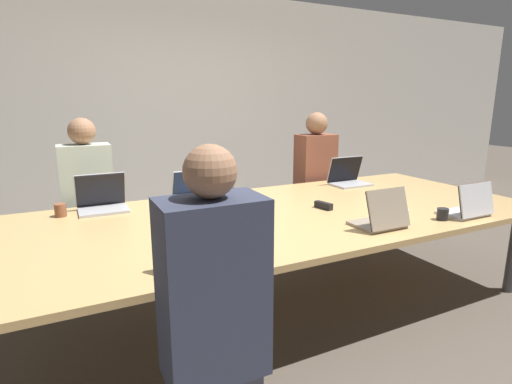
# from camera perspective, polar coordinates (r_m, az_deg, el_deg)

# --- Properties ---
(ground_plane) EXTENTS (24.00, 24.00, 0.00)m
(ground_plane) POSITION_cam_1_polar(r_m,az_deg,el_deg) (3.19, 3.48, -15.54)
(ground_plane) COLOR brown
(curtain_wall) EXTENTS (12.00, 0.06, 2.80)m
(curtain_wall) POSITION_cam_1_polar(r_m,az_deg,el_deg) (5.11, -10.56, 11.43)
(curtain_wall) COLOR beige
(curtain_wall) RESTS_ON ground_plane
(conference_table) EXTENTS (3.90, 1.66, 0.72)m
(conference_table) POSITION_cam_1_polar(r_m,az_deg,el_deg) (2.93, 3.66, -3.77)
(conference_table) COLOR tan
(conference_table) RESTS_ON ground_plane
(laptop_far_right) EXTENTS (0.36, 0.27, 0.27)m
(laptop_far_right) POSITION_cam_1_polar(r_m,az_deg,el_deg) (3.96, 12.96, 2.14)
(laptop_far_right) COLOR #B7B7BC
(laptop_far_right) RESTS_ON conference_table
(person_far_right) EXTENTS (0.40, 0.24, 1.40)m
(person_far_right) POSITION_cam_1_polar(r_m,az_deg,el_deg) (4.31, 8.40, 1.66)
(person_far_right) COLOR #2D2D38
(person_far_right) RESTS_ON ground_plane
(laptop_near_right) EXTENTS (0.32, 0.24, 0.24)m
(laptop_near_right) POSITION_cam_1_polar(r_m,az_deg,el_deg) (3.18, 28.17, -1.85)
(laptop_near_right) COLOR silver
(laptop_near_right) RESTS_ON conference_table
(cup_near_right) EXTENTS (0.08, 0.08, 0.08)m
(cup_near_right) POSITION_cam_1_polar(r_m,az_deg,el_deg) (3.01, 25.10, -2.88)
(cup_near_right) COLOR #232328
(cup_near_right) RESTS_ON conference_table
(laptop_near_left) EXTENTS (0.34, 0.25, 0.25)m
(laptop_near_left) POSITION_cam_1_polar(r_m,az_deg,el_deg) (2.00, -8.10, -8.56)
(laptop_near_left) COLOR #333338
(laptop_near_left) RESTS_ON conference_table
(person_near_left) EXTENTS (0.40, 0.24, 1.37)m
(person_near_left) POSITION_cam_1_polar(r_m,az_deg,el_deg) (1.66, -6.01, -18.21)
(person_near_left) COLOR #2D2D38
(person_near_left) RESTS_ON ground_plane
(cup_near_left) EXTENTS (0.07, 0.07, 0.09)m
(cup_near_left) POSITION_cam_1_polar(r_m,az_deg,el_deg) (2.09, -1.32, -8.23)
(cup_near_left) COLOR brown
(cup_near_left) RESTS_ON conference_table
(bottle_near_left) EXTENTS (0.07, 0.07, 0.25)m
(bottle_near_left) POSITION_cam_1_polar(r_m,az_deg,el_deg) (2.17, -1.97, -5.59)
(bottle_near_left) COLOR #ADD1E0
(bottle_near_left) RESTS_ON conference_table
(laptop_far_left) EXTENTS (0.35, 0.27, 0.27)m
(laptop_far_left) POSITION_cam_1_polar(r_m,az_deg,el_deg) (3.17, -21.13, -1.05)
(laptop_far_left) COLOR #B7B7BC
(laptop_far_left) RESTS_ON conference_table
(person_far_left) EXTENTS (0.40, 0.24, 1.39)m
(person_far_left) POSITION_cam_1_polar(r_m,az_deg,el_deg) (3.61, -22.76, -1.64)
(person_far_left) COLOR #2D2D38
(person_far_left) RESTS_ON ground_plane
(cup_far_left) EXTENTS (0.08, 0.08, 0.09)m
(cup_far_left) POSITION_cam_1_polar(r_m,az_deg,el_deg) (3.12, -26.15, -2.34)
(cup_far_left) COLOR brown
(cup_far_left) RESTS_ON conference_table
(laptop_far_midleft) EXTENTS (0.37, 0.25, 0.25)m
(laptop_far_midleft) POSITION_cam_1_polar(r_m,az_deg,el_deg) (3.30, -8.52, 0.11)
(laptop_far_midleft) COLOR silver
(laptop_far_midleft) RESTS_ON conference_table
(cup_far_midleft) EXTENTS (0.08, 0.08, 0.09)m
(cup_far_midleft) POSITION_cam_1_polar(r_m,az_deg,el_deg) (3.34, -3.77, -0.14)
(cup_far_midleft) COLOR #232328
(cup_far_midleft) RESTS_ON conference_table
(laptop_near_midright) EXTENTS (0.31, 0.26, 0.26)m
(laptop_near_midright) POSITION_cam_1_polar(r_m,az_deg,el_deg) (2.67, 17.58, -3.38)
(laptop_near_midright) COLOR gray
(laptop_near_midright) RESTS_ON conference_table
(cup_near_midright) EXTENTS (0.09, 0.09, 0.08)m
(cup_near_midright) POSITION_cam_1_polar(r_m,az_deg,el_deg) (2.90, 20.03, -3.04)
(cup_near_midright) COLOR white
(cup_near_midright) RESTS_ON conference_table
(stapler) EXTENTS (0.08, 0.16, 0.05)m
(stapler) POSITION_cam_1_polar(r_m,az_deg,el_deg) (3.05, 9.62, -1.91)
(stapler) COLOR black
(stapler) RESTS_ON conference_table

